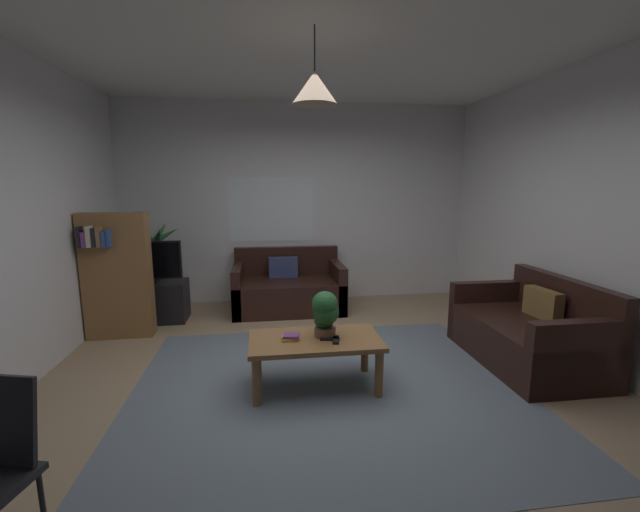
{
  "coord_description": "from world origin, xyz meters",
  "views": [
    {
      "loc": [
        -0.5,
        -3.28,
        1.69
      ],
      "look_at": [
        0.0,
        0.3,
        1.05
      ],
      "focal_mm": 22.49,
      "sensor_mm": 36.0,
      "label": 1
    }
  ],
  "objects_px": {
    "book_on_table_0": "(289,339)",
    "tv_stand": "(150,302)",
    "potted_palm_corner": "(155,270)",
    "remote_on_table_0": "(336,340)",
    "potted_plant_on_table": "(325,312)",
    "pendant_lamp": "(315,88)",
    "tv": "(146,262)",
    "bookshelf_corner": "(117,274)",
    "couch_right_side": "(528,334)",
    "coffee_table": "(315,346)",
    "remote_on_table_1": "(330,339)",
    "couch_under_window": "(288,290)",
    "book_on_table_1": "(291,336)"
  },
  "relations": [
    {
      "from": "book_on_table_0",
      "to": "tv_stand",
      "type": "xyz_separation_m",
      "value": [
        -1.62,
        1.96,
        -0.19
      ]
    },
    {
      "from": "potted_palm_corner",
      "to": "book_on_table_0",
      "type": "bearing_deg",
      "value": -55.38
    },
    {
      "from": "remote_on_table_0",
      "to": "potted_plant_on_table",
      "type": "relative_size",
      "value": 0.4
    },
    {
      "from": "book_on_table_0",
      "to": "tv_stand",
      "type": "height_order",
      "value": "tv_stand"
    },
    {
      "from": "tv_stand",
      "to": "pendant_lamp",
      "type": "relative_size",
      "value": 1.61
    },
    {
      "from": "tv",
      "to": "bookshelf_corner",
      "type": "height_order",
      "value": "bookshelf_corner"
    },
    {
      "from": "tv",
      "to": "pendant_lamp",
      "type": "bearing_deg",
      "value": -46.39
    },
    {
      "from": "couch_right_side",
      "to": "potted_palm_corner",
      "type": "height_order",
      "value": "potted_palm_corner"
    },
    {
      "from": "tv_stand",
      "to": "remote_on_table_0",
      "type": "bearing_deg",
      "value": -45.49
    },
    {
      "from": "tv",
      "to": "potted_palm_corner",
      "type": "bearing_deg",
      "value": 93.3
    },
    {
      "from": "coffee_table",
      "to": "remote_on_table_1",
      "type": "height_order",
      "value": "remote_on_table_1"
    },
    {
      "from": "couch_under_window",
      "to": "remote_on_table_0",
      "type": "height_order",
      "value": "couch_under_window"
    },
    {
      "from": "bookshelf_corner",
      "to": "tv",
      "type": "bearing_deg",
      "value": 68.89
    },
    {
      "from": "book_on_table_1",
      "to": "tv",
      "type": "height_order",
      "value": "tv"
    },
    {
      "from": "tv_stand",
      "to": "bookshelf_corner",
      "type": "relative_size",
      "value": 0.64
    },
    {
      "from": "couch_under_window",
      "to": "tv_stand",
      "type": "relative_size",
      "value": 1.64
    },
    {
      "from": "book_on_table_1",
      "to": "pendant_lamp",
      "type": "bearing_deg",
      "value": 0.35
    },
    {
      "from": "potted_plant_on_table",
      "to": "pendant_lamp",
      "type": "bearing_deg",
      "value": -165.2
    },
    {
      "from": "couch_under_window",
      "to": "coffee_table",
      "type": "relative_size",
      "value": 1.35
    },
    {
      "from": "remote_on_table_0",
      "to": "pendant_lamp",
      "type": "relative_size",
      "value": 0.29
    },
    {
      "from": "couch_right_side",
      "to": "tv_stand",
      "type": "bearing_deg",
      "value": -113.91
    },
    {
      "from": "potted_palm_corner",
      "to": "bookshelf_corner",
      "type": "xyz_separation_m",
      "value": [
        -0.16,
        -0.93,
        0.16
      ]
    },
    {
      "from": "bookshelf_corner",
      "to": "coffee_table",
      "type": "bearing_deg",
      "value": -35.64
    },
    {
      "from": "potted_palm_corner",
      "to": "coffee_table",
      "type": "bearing_deg",
      "value": -51.87
    },
    {
      "from": "potted_palm_corner",
      "to": "potted_plant_on_table",
      "type": "bearing_deg",
      "value": -50.34
    },
    {
      "from": "remote_on_table_0",
      "to": "bookshelf_corner",
      "type": "distance_m",
      "value": 2.69
    },
    {
      "from": "book_on_table_1",
      "to": "bookshelf_corner",
      "type": "distance_m",
      "value": 2.35
    },
    {
      "from": "book_on_table_0",
      "to": "tv_stand",
      "type": "bearing_deg",
      "value": 129.57
    },
    {
      "from": "remote_on_table_0",
      "to": "tv_stand",
      "type": "height_order",
      "value": "tv_stand"
    },
    {
      "from": "coffee_table",
      "to": "tv",
      "type": "xyz_separation_m",
      "value": [
        -1.84,
        1.94,
        0.4
      ]
    },
    {
      "from": "book_on_table_0",
      "to": "pendant_lamp",
      "type": "distance_m",
      "value": 1.98
    },
    {
      "from": "coffee_table",
      "to": "potted_palm_corner",
      "type": "xyz_separation_m",
      "value": [
        -1.87,
        2.38,
        0.2
      ]
    },
    {
      "from": "book_on_table_0",
      "to": "potted_plant_on_table",
      "type": "bearing_deg",
      "value": 5.53
    },
    {
      "from": "tv",
      "to": "bookshelf_corner",
      "type": "xyz_separation_m",
      "value": [
        -0.19,
        -0.48,
        -0.05
      ]
    },
    {
      "from": "tv_stand",
      "to": "book_on_table_1",
      "type": "bearing_deg",
      "value": -50.02
    },
    {
      "from": "remote_on_table_1",
      "to": "tv_stand",
      "type": "height_order",
      "value": "tv_stand"
    },
    {
      "from": "coffee_table",
      "to": "tv",
      "type": "bearing_deg",
      "value": 133.61
    },
    {
      "from": "pendant_lamp",
      "to": "couch_right_side",
      "type": "bearing_deg",
      "value": 5.72
    },
    {
      "from": "potted_palm_corner",
      "to": "bookshelf_corner",
      "type": "distance_m",
      "value": 0.95
    },
    {
      "from": "couch_under_window",
      "to": "remote_on_table_0",
      "type": "distance_m",
      "value": 2.31
    },
    {
      "from": "couch_right_side",
      "to": "coffee_table",
      "type": "height_order",
      "value": "couch_right_side"
    },
    {
      "from": "couch_right_side",
      "to": "coffee_table",
      "type": "bearing_deg",
      "value": -84.28
    },
    {
      "from": "potted_palm_corner",
      "to": "couch_right_side",
      "type": "bearing_deg",
      "value": -28.7
    },
    {
      "from": "remote_on_table_0",
      "to": "tv",
      "type": "distance_m",
      "value": 2.86
    },
    {
      "from": "tv",
      "to": "pendant_lamp",
      "type": "xyz_separation_m",
      "value": [
        1.84,
        -1.94,
        1.64
      ]
    },
    {
      "from": "couch_under_window",
      "to": "potted_palm_corner",
      "type": "distance_m",
      "value": 1.81
    },
    {
      "from": "book_on_table_1",
      "to": "book_on_table_0",
      "type": "bearing_deg",
      "value": -163.47
    },
    {
      "from": "potted_plant_on_table",
      "to": "book_on_table_1",
      "type": "bearing_deg",
      "value": -175.22
    },
    {
      "from": "couch_under_window",
      "to": "couch_right_side",
      "type": "relative_size",
      "value": 1.03
    },
    {
      "from": "book_on_table_1",
      "to": "pendant_lamp",
      "type": "relative_size",
      "value": 0.23
    }
  ]
}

